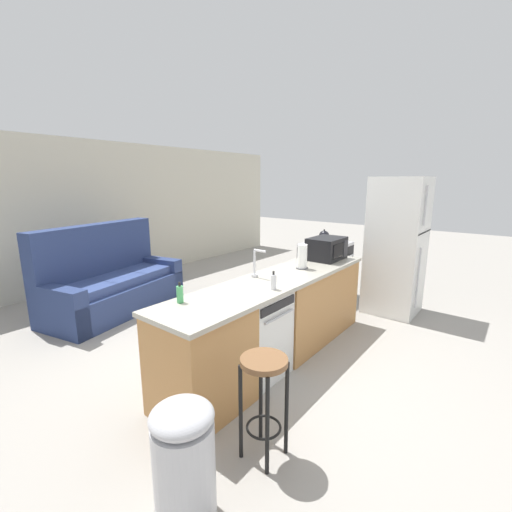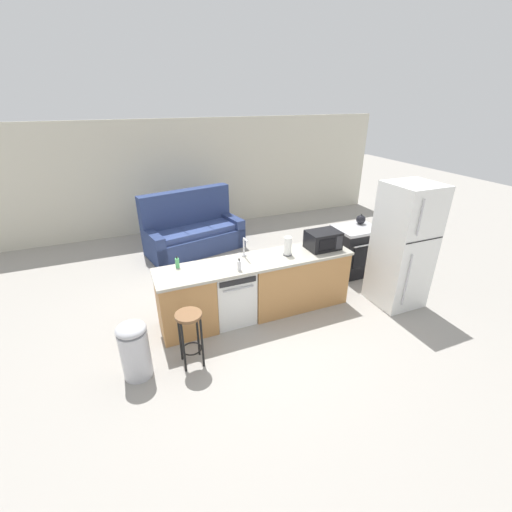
# 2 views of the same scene
# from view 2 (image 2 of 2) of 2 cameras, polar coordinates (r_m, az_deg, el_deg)

# --- Properties ---
(ground_plane) EXTENTS (24.00, 24.00, 0.00)m
(ground_plane) POSITION_cam_2_polar(r_m,az_deg,el_deg) (5.36, -1.37, -9.65)
(ground_plane) COLOR gray
(wall_back) EXTENTS (10.00, 0.06, 2.60)m
(wall_back) POSITION_cam_2_polar(r_m,az_deg,el_deg) (8.69, -9.97, 13.18)
(wall_back) COLOR beige
(wall_back) RESTS_ON ground_plane
(kitchen_counter) EXTENTS (2.94, 0.66, 0.90)m
(kitchen_counter) POSITION_cam_2_polar(r_m,az_deg,el_deg) (5.21, 1.04, -5.29)
(kitchen_counter) COLOR #B77F47
(kitchen_counter) RESTS_ON ground_plane
(dishwasher) EXTENTS (0.58, 0.61, 0.84)m
(dishwasher) POSITION_cam_2_polar(r_m,az_deg,el_deg) (5.06, -4.07, -6.35)
(dishwasher) COLOR white
(dishwasher) RESTS_ON ground_plane
(stove_range) EXTENTS (0.76, 0.68, 0.90)m
(stove_range) POSITION_cam_2_polar(r_m,az_deg,el_deg) (6.62, 16.06, 0.97)
(stove_range) COLOR black
(stove_range) RESTS_ON ground_plane
(refrigerator) EXTENTS (0.72, 0.73, 1.94)m
(refrigerator) POSITION_cam_2_polar(r_m,az_deg,el_deg) (5.69, 23.33, 1.49)
(refrigerator) COLOR white
(refrigerator) RESTS_ON ground_plane
(microwave) EXTENTS (0.50, 0.37, 0.28)m
(microwave) POSITION_cam_2_polar(r_m,az_deg,el_deg) (5.38, 11.12, 2.64)
(microwave) COLOR black
(microwave) RESTS_ON kitchen_counter
(sink_faucet) EXTENTS (0.07, 0.18, 0.30)m
(sink_faucet) POSITION_cam_2_polar(r_m,az_deg,el_deg) (5.01, -1.98, 1.26)
(sink_faucet) COLOR silver
(sink_faucet) RESTS_ON kitchen_counter
(paper_towel_roll) EXTENTS (0.14, 0.14, 0.28)m
(paper_towel_roll) POSITION_cam_2_polar(r_m,az_deg,el_deg) (5.08, 5.31, 1.62)
(paper_towel_roll) COLOR #4C4C51
(paper_towel_roll) RESTS_ON kitchen_counter
(soap_bottle) EXTENTS (0.06, 0.06, 0.18)m
(soap_bottle) POSITION_cam_2_polar(r_m,az_deg,el_deg) (4.64, -2.81, -1.59)
(soap_bottle) COLOR silver
(soap_bottle) RESTS_ON kitchen_counter
(dish_soap_bottle) EXTENTS (0.06, 0.06, 0.18)m
(dish_soap_bottle) POSITION_cam_2_polar(r_m,az_deg,el_deg) (4.83, -12.98, -1.12)
(dish_soap_bottle) COLOR #4CB266
(dish_soap_bottle) RESTS_ON kitchen_counter
(kettle) EXTENTS (0.21, 0.17, 0.19)m
(kettle) POSITION_cam_2_polar(r_m,az_deg,el_deg) (6.63, 17.08, 5.83)
(kettle) COLOR black
(kettle) RESTS_ON stove_range
(bar_stool) EXTENTS (0.32, 0.32, 0.74)m
(bar_stool) POSITION_cam_2_polar(r_m,az_deg,el_deg) (4.27, -10.99, -11.70)
(bar_stool) COLOR brown
(bar_stool) RESTS_ON ground_plane
(trash_bin) EXTENTS (0.35, 0.35, 0.74)m
(trash_bin) POSITION_cam_2_polar(r_m,az_deg,el_deg) (4.37, -19.57, -14.48)
(trash_bin) COLOR #B7B7BC
(trash_bin) RESTS_ON ground_plane
(couch) EXTENTS (2.15, 1.32, 1.27)m
(couch) POSITION_cam_2_polar(r_m,az_deg,el_deg) (7.50, -10.57, 3.93)
(couch) COLOR navy
(couch) RESTS_ON ground_plane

